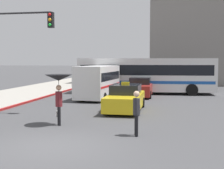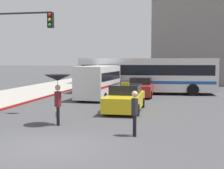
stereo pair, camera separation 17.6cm
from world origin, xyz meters
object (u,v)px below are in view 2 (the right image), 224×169
Objects in this scene: traffic_light at (10,40)px; ambulance_van at (98,81)px; taxi at (125,99)px; pedestrian_man at (135,110)px; sedan_red at (141,88)px; pedestrian_with_umbrella at (58,83)px; monument_cross at (158,6)px; city_bus at (147,74)px.

ambulance_van is at bearing 65.45° from traffic_light.
pedestrian_man is at bearing 102.13° from taxi.
sedan_red is 11.98m from pedestrian_with_umbrella.
taxi is 25.20m from monument_cross.
taxi is 5.95m from pedestrian_man.
pedestrian_man is at bearing 179.54° from city_bus.
city_bus is at bearing -97.33° from sedan_red.
city_bus reaches higher than taxi.
monument_cross is at bearing -91.42° from sedan_red.
monument_cross is at bearing -32.83° from pedestrian_with_umbrella.
city_bus is at bearing -38.19° from pedestrian_with_umbrella.
sedan_red is (0.16, 7.17, 0.01)m from taxi.
traffic_light is at bearing 27.46° from pedestrian_with_umbrella.
pedestrian_man is 30.60m from monument_cross.
city_bus is (3.21, 4.24, 0.33)m from ambulance_van.
monument_cross reaches higher than city_bus.
sedan_red is 1.97× the size of pedestrian_with_umbrella.
monument_cross reaches higher than sedan_red.
taxi is 5.19m from pedestrian_with_umbrella.
taxi is 5.80m from ambulance_van.
traffic_light is 26.84m from monument_cross.
monument_cross is (0.13, 14.21, 8.13)m from city_bus.
ambulance_van is at bearing 139.29° from city_bus.
traffic_light is at bearing 70.00° from ambulance_van.
pedestrian_man is 0.10× the size of monument_cross.
sedan_red is at bearing 169.11° from city_bus.
pedestrian_with_umbrella is 0.40× the size of traffic_light.
ambulance_van is 8.06m from traffic_light.
pedestrian_with_umbrella is (-2.73, -13.78, 0.18)m from city_bus.
taxi is at bearing -91.38° from monument_cross.
taxi is 0.27× the size of monument_cross.
city_bus is 15.12m from pedestrian_man.
pedestrian_man is at bearing -88.66° from monument_cross.
monument_cross reaches higher than pedestrian_man.
pedestrian_with_umbrella reaches higher than sedan_red.
traffic_light reaches higher than ambulance_van.
city_bus is 14.05m from pedestrian_with_umbrella.
city_bus reaches higher than pedestrian_with_umbrella.
pedestrian_with_umbrella reaches higher than pedestrian_man.
taxi reaches higher than sedan_red.
city_bus is at bearing -92.66° from taxi.
city_bus is 13.06m from traffic_light.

